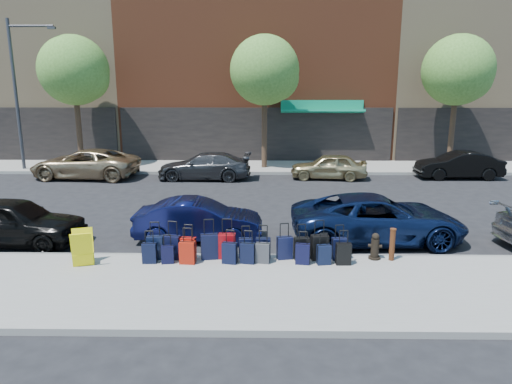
{
  "coord_description": "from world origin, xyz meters",
  "views": [
    {
      "loc": [
        0.42,
        -16.27,
        4.62
      ],
      "look_at": [
        0.2,
        -1.5,
        1.21
      ],
      "focal_mm": 32.0,
      "sensor_mm": 36.0,
      "label": 1
    }
  ],
  "objects_px": {
    "tree_right": "(460,72)",
    "bollard": "(392,244)",
    "suitcase_front_5": "(246,248)",
    "display_rack": "(83,248)",
    "tree_center": "(267,72)",
    "car_far_1": "(204,166)",
    "car_far_3": "(458,165)",
    "fire_hydrant": "(375,247)",
    "tree_left": "(77,72)",
    "car_far_2": "(329,166)",
    "car_far_0": "(85,164)",
    "car_near_1": "(199,220)",
    "streetlight": "(19,86)",
    "car_near_2": "(377,219)",
    "car_near_0": "(12,221)"
  },
  "relations": [
    {
      "from": "streetlight",
      "to": "car_near_0",
      "type": "distance_m",
      "value": 14.01
    },
    {
      "from": "car_near_0",
      "to": "display_rack",
      "type": "bearing_deg",
      "value": -120.22
    },
    {
      "from": "tree_left",
      "to": "tree_center",
      "type": "xyz_separation_m",
      "value": [
        10.5,
        0.0,
        0.0
      ]
    },
    {
      "from": "display_rack",
      "to": "car_near_0",
      "type": "relative_size",
      "value": 0.22
    },
    {
      "from": "display_rack",
      "to": "fire_hydrant",
      "type": "bearing_deg",
      "value": -12.85
    },
    {
      "from": "bollard",
      "to": "car_near_1",
      "type": "bearing_deg",
      "value": 159.75
    },
    {
      "from": "suitcase_front_5",
      "to": "fire_hydrant",
      "type": "relative_size",
      "value": 1.24
    },
    {
      "from": "bollard",
      "to": "car_near_0",
      "type": "distance_m",
      "value": 10.98
    },
    {
      "from": "car_near_1",
      "to": "car_far_1",
      "type": "bearing_deg",
      "value": 6.27
    },
    {
      "from": "car_far_1",
      "to": "tree_left",
      "type": "bearing_deg",
      "value": -109.39
    },
    {
      "from": "fire_hydrant",
      "to": "bollard",
      "type": "bearing_deg",
      "value": -0.19
    },
    {
      "from": "car_far_1",
      "to": "tree_right",
      "type": "bearing_deg",
      "value": 103.54
    },
    {
      "from": "car_far_3",
      "to": "fire_hydrant",
      "type": "bearing_deg",
      "value": -31.21
    },
    {
      "from": "car_far_1",
      "to": "suitcase_front_5",
      "type": "bearing_deg",
      "value": 14.38
    },
    {
      "from": "car_far_0",
      "to": "bollard",
      "type": "bearing_deg",
      "value": 51.38
    },
    {
      "from": "tree_left",
      "to": "bollard",
      "type": "xyz_separation_m",
      "value": [
        13.69,
        -14.35,
        -4.81
      ]
    },
    {
      "from": "bollard",
      "to": "car_far_1",
      "type": "height_order",
      "value": "car_far_1"
    },
    {
      "from": "tree_center",
      "to": "car_far_1",
      "type": "height_order",
      "value": "tree_center"
    },
    {
      "from": "tree_right",
      "to": "car_far_1",
      "type": "xyz_separation_m",
      "value": [
        -13.71,
        -2.83,
        -4.73
      ]
    },
    {
      "from": "tree_center",
      "to": "car_near_1",
      "type": "height_order",
      "value": "tree_center"
    },
    {
      "from": "display_rack",
      "to": "car_far_3",
      "type": "height_order",
      "value": "car_far_3"
    },
    {
      "from": "streetlight",
      "to": "car_near_0",
      "type": "xyz_separation_m",
      "value": [
        5.75,
        -12.15,
        -3.94
      ]
    },
    {
      "from": "car_near_0",
      "to": "car_near_1",
      "type": "distance_m",
      "value": 5.52
    },
    {
      "from": "display_rack",
      "to": "car_near_0",
      "type": "height_order",
      "value": "car_near_0"
    },
    {
      "from": "car_far_3",
      "to": "tree_left",
      "type": "bearing_deg",
      "value": -97.08
    },
    {
      "from": "tree_right",
      "to": "bollard",
      "type": "height_order",
      "value": "tree_right"
    },
    {
      "from": "tree_left",
      "to": "car_far_3",
      "type": "distance_m",
      "value": 21.04
    },
    {
      "from": "fire_hydrant",
      "to": "car_near_1",
      "type": "height_order",
      "value": "car_near_1"
    },
    {
      "from": "car_far_1",
      "to": "fire_hydrant",
      "type": "bearing_deg",
      "value": 29.46
    },
    {
      "from": "car_far_2",
      "to": "fire_hydrant",
      "type": "bearing_deg",
      "value": 3.69
    },
    {
      "from": "display_rack",
      "to": "car_far_2",
      "type": "xyz_separation_m",
      "value": [
        7.98,
        12.15,
        0.05
      ]
    },
    {
      "from": "display_rack",
      "to": "car_far_0",
      "type": "distance_m",
      "value": 13.02
    },
    {
      "from": "tree_center",
      "to": "display_rack",
      "type": "height_order",
      "value": "tree_center"
    },
    {
      "from": "car_far_0",
      "to": "fire_hydrant",
      "type": "bearing_deg",
      "value": 50.63
    },
    {
      "from": "streetlight",
      "to": "car_far_3",
      "type": "xyz_separation_m",
      "value": [
        23.3,
        -1.75,
        -3.96
      ]
    },
    {
      "from": "car_far_0",
      "to": "car_far_1",
      "type": "height_order",
      "value": "car_far_0"
    },
    {
      "from": "car_near_0",
      "to": "car_far_3",
      "type": "relative_size",
      "value": 0.99
    },
    {
      "from": "bollard",
      "to": "car_far_1",
      "type": "xyz_separation_m",
      "value": [
        -6.4,
        11.52,
        0.09
      ]
    },
    {
      "from": "suitcase_front_5",
      "to": "display_rack",
      "type": "height_order",
      "value": "display_rack"
    },
    {
      "from": "car_near_1",
      "to": "car_far_1",
      "type": "xyz_separation_m",
      "value": [
        -1.02,
        9.54,
        0.05
      ]
    },
    {
      "from": "tree_left",
      "to": "display_rack",
      "type": "relative_size",
      "value": 7.91
    },
    {
      "from": "fire_hydrant",
      "to": "car_near_0",
      "type": "relative_size",
      "value": 0.17
    },
    {
      "from": "car_near_1",
      "to": "tree_left",
      "type": "bearing_deg",
      "value": 34.06
    },
    {
      "from": "streetlight",
      "to": "car_near_2",
      "type": "xyz_separation_m",
      "value": [
        16.71,
        -11.71,
        -3.94
      ]
    },
    {
      "from": "suitcase_front_5",
      "to": "car_far_3",
      "type": "bearing_deg",
      "value": 44.09
    },
    {
      "from": "car_near_1",
      "to": "car_far_1",
      "type": "distance_m",
      "value": 9.59
    },
    {
      "from": "tree_center",
      "to": "suitcase_front_5",
      "type": "xyz_separation_m",
      "value": [
        -0.67,
        -14.27,
        -4.98
      ]
    },
    {
      "from": "car_far_3",
      "to": "suitcase_front_5",
      "type": "bearing_deg",
      "value": -41.92
    },
    {
      "from": "tree_center",
      "to": "tree_left",
      "type": "bearing_deg",
      "value": 180.0
    },
    {
      "from": "tree_left",
      "to": "suitcase_front_5",
      "type": "xyz_separation_m",
      "value": [
        9.83,
        -14.27,
        -4.98
      ]
    }
  ]
}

